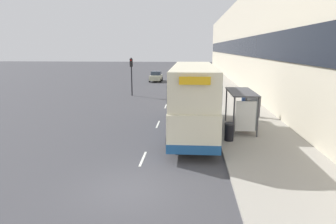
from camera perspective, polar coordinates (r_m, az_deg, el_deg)
ground_plane at (r=12.00m, az=-7.38°, el=-14.58°), size 220.00×220.00×0.00m
pavement at (r=49.45m, az=9.21°, el=5.78°), size 5.00×93.00×0.14m
terrace_facade at (r=49.68m, az=14.15°, el=12.62°), size 3.10×93.00×12.29m
lane_mark_0 at (r=15.02m, az=-4.79°, el=-8.86°), size 0.12×2.00×0.01m
lane_mark_1 at (r=21.51m, az=-1.93°, el=-2.35°), size 0.12×2.00×0.01m
lane_mark_2 at (r=28.18m, az=-0.43°, el=1.12°), size 0.12×2.00×0.01m
lane_mark_3 at (r=34.93m, az=0.50°, el=3.25°), size 0.12×2.00×0.01m
lane_mark_4 at (r=41.71m, az=1.13°, el=4.69°), size 0.12×2.00×0.01m
bus_shelter at (r=19.87m, az=14.35°, el=1.59°), size 1.60×4.20×2.48m
double_decker_bus_near at (r=19.07m, az=4.82°, el=2.75°), size 2.85×11.17×4.30m
car_0 at (r=49.38m, az=-2.29°, el=6.80°), size 1.96×4.15×1.66m
pedestrian_at_shelter at (r=22.04m, az=14.75°, el=0.41°), size 0.36×0.36×1.80m
pedestrian_1 at (r=24.25m, az=14.16°, el=1.30°), size 0.33×0.33×1.65m
pedestrian_2 at (r=24.09m, az=16.84°, el=1.12°), size 0.33×0.33×1.69m
pedestrian_3 at (r=20.71m, az=15.06°, el=-0.30°), size 0.36×0.36×1.83m
litter_bin at (r=17.56m, az=11.58°, el=-3.68°), size 0.55×0.55×1.05m
traffic_light_far_kerb at (r=34.41m, az=-6.98°, el=7.92°), size 0.30×0.32×4.31m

